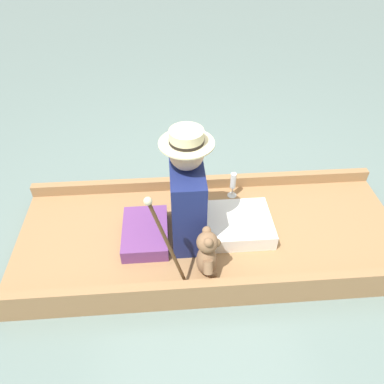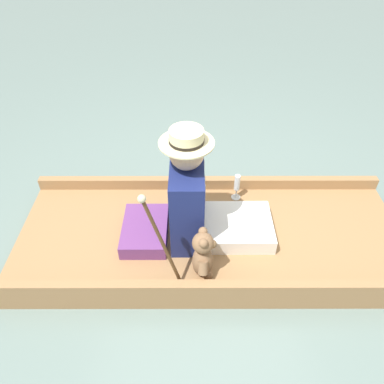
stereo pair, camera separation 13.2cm
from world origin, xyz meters
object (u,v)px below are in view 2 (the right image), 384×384
wine_glass (237,184)px  walking_cane (159,236)px  seated_person (200,201)px  teddy_bear (203,255)px

wine_glass → walking_cane: walking_cane is taller
seated_person → teddy_bear: (0.35, 0.02, -0.13)m
seated_person → teddy_bear: bearing=-9.2°
teddy_bear → walking_cane: 0.36m
seated_person → walking_cane: 0.50m
seated_person → wine_glass: 0.49m
teddy_bear → walking_cane: size_ratio=0.50×
wine_glass → teddy_bear: bearing=-20.9°
walking_cane → teddy_bear: bearing=107.8°
seated_person → teddy_bear: seated_person is taller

